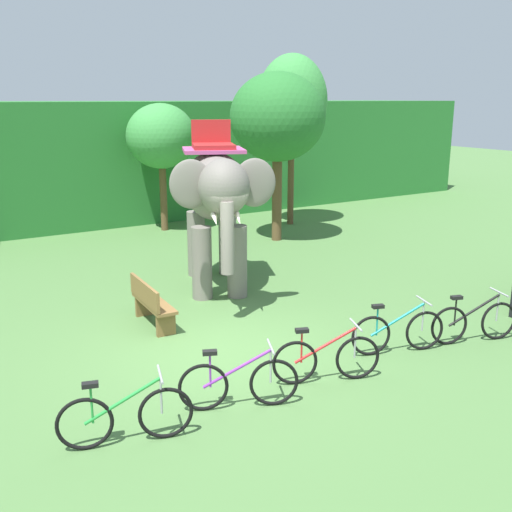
% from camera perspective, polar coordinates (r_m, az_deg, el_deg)
% --- Properties ---
extents(ground_plane, '(80.00, 80.00, 0.00)m').
position_cam_1_polar(ground_plane, '(10.44, -3.21, -9.09)').
color(ground_plane, '#4C753D').
extents(foliage_hedge, '(36.00, 6.00, 4.14)m').
position_cam_1_polar(foliage_hedge, '(22.69, -20.25, 8.52)').
color(foliage_hedge, '#28702D').
rests_on(foliage_hedge, ground).
extents(tree_center, '(2.23, 2.23, 4.11)m').
position_cam_1_polar(tree_center, '(19.60, -9.13, 11.26)').
color(tree_center, brown).
rests_on(tree_center, ground).
extents(tree_far_right, '(2.83, 2.83, 5.02)m').
position_cam_1_polar(tree_far_right, '(17.91, 2.10, 13.15)').
color(tree_far_right, brown).
rests_on(tree_far_right, ground).
extents(tree_far_left, '(2.35, 2.35, 5.69)m').
position_cam_1_polar(tree_far_left, '(20.33, 3.48, 14.55)').
color(tree_far_left, brown).
rests_on(tree_far_left, ground).
extents(elephant, '(2.89, 4.19, 3.78)m').
position_cam_1_polar(elephant, '(13.15, -3.88, 5.95)').
color(elephant, slate).
rests_on(elephant, ground).
extents(bike_green, '(1.66, 0.64, 0.92)m').
position_cam_1_polar(bike_green, '(7.87, -12.46, -14.84)').
color(bike_green, black).
rests_on(bike_green, ground).
extents(bike_purple, '(1.59, 0.78, 0.92)m').
position_cam_1_polar(bike_purple, '(8.49, -1.68, -12.12)').
color(bike_purple, black).
rests_on(bike_purple, ground).
extents(bike_red, '(1.61, 0.74, 0.92)m').
position_cam_1_polar(bike_red, '(9.28, 6.78, -9.77)').
color(bike_red, black).
rests_on(bike_red, ground).
extents(bike_teal, '(1.64, 0.68, 0.92)m').
position_cam_1_polar(bike_teal, '(10.50, 13.50, -7.08)').
color(bike_teal, black).
rests_on(bike_teal, ground).
extents(bike_black, '(1.64, 0.67, 0.92)m').
position_cam_1_polar(bike_black, '(11.33, 20.25, -5.96)').
color(bike_black, black).
rests_on(bike_black, ground).
extents(wooden_bench, '(0.47, 1.52, 0.89)m').
position_cam_1_polar(wooden_bench, '(11.53, -10.10, -4.39)').
color(wooden_bench, brown).
rests_on(wooden_bench, ground).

